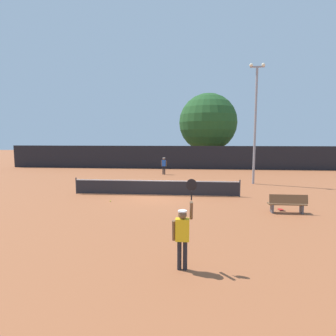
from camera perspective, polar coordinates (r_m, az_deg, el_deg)
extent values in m
plane|color=#9E5633|center=(17.43, -2.58, -5.74)|extent=(120.00, 120.00, 0.00)
cube|color=#232328|center=(17.33, -2.59, -4.20)|extent=(10.56, 0.03, 0.91)
cube|color=white|center=(17.25, -2.59, -2.72)|extent=(10.56, 0.04, 0.06)
cylinder|color=#333338|center=(18.75, -18.83, -3.54)|extent=(0.08, 0.08, 1.07)
cylinder|color=#333338|center=(17.44, 14.92, -4.15)|extent=(0.08, 0.08, 1.07)
cube|color=black|center=(31.98, 0.92, 2.28)|extent=(39.62, 0.12, 2.72)
cube|color=yellow|center=(7.61, 3.06, -12.90)|extent=(0.38, 0.22, 0.62)
sphere|color=brown|center=(7.48, 3.08, -9.83)|extent=(0.24, 0.24, 0.24)
cylinder|color=white|center=(7.45, 3.08, -9.09)|extent=(0.25, 0.25, 0.04)
cylinder|color=black|center=(7.88, 2.41, -17.91)|extent=(0.12, 0.12, 0.84)
cylinder|color=black|center=(7.88, 3.63, -17.94)|extent=(0.12, 0.12, 0.84)
cylinder|color=brown|center=(7.63, 1.20, -13.09)|extent=(0.09, 0.18, 0.59)
cylinder|color=brown|center=(7.53, 4.95, -8.93)|extent=(0.09, 0.33, 0.57)
cylinder|color=black|center=(7.49, 4.98, -5.84)|extent=(0.04, 0.11, 0.28)
ellipsoid|color=black|center=(7.50, 5.00, -3.57)|extent=(0.30, 0.13, 0.36)
cube|color=blue|center=(26.94, -0.89, 1.04)|extent=(0.38, 0.22, 0.62)
sphere|color=brown|center=(26.90, -0.89, 1.93)|extent=(0.24, 0.24, 0.24)
cylinder|color=white|center=(26.89, -0.89, 2.14)|extent=(0.25, 0.25, 0.04)
cylinder|color=black|center=(27.02, -1.05, -0.49)|extent=(0.12, 0.12, 0.83)
cylinder|color=black|center=(27.01, -0.72, -0.49)|extent=(0.12, 0.12, 0.83)
cylinder|color=brown|center=(26.96, -1.40, 0.98)|extent=(0.09, 0.18, 0.59)
cylinder|color=brown|center=(26.92, -0.38, 0.97)|extent=(0.09, 0.16, 0.59)
sphere|color=#CCE033|center=(15.99, -12.11, -6.86)|extent=(0.07, 0.07, 0.07)
cylinder|color=black|center=(14.82, 23.06, -8.35)|extent=(0.28, 0.04, 0.04)
ellipsoid|color=red|center=(15.11, 22.68, -8.05)|extent=(0.28, 0.36, 0.04)
cube|color=brown|center=(14.49, 23.83, -6.96)|extent=(1.80, 0.40, 0.06)
cube|color=brown|center=(14.27, 24.12, -6.03)|extent=(1.80, 0.12, 0.44)
cube|color=#4C4C51|center=(14.34, 21.12, -7.91)|extent=(0.08, 0.36, 0.45)
cube|color=#4C4C51|center=(14.78, 26.39, -7.72)|extent=(0.08, 0.36, 0.45)
cylinder|color=gray|center=(22.36, 17.93, 8.25)|extent=(0.18, 0.18, 9.00)
cube|color=gray|center=(22.99, 18.35, 19.65)|extent=(1.10, 0.10, 0.10)
sphere|color=#F2EDCC|center=(22.93, 17.19, 20.06)|extent=(0.28, 0.28, 0.28)
sphere|color=#F2EDCC|center=(23.12, 19.51, 19.87)|extent=(0.28, 0.28, 0.28)
cylinder|color=brown|center=(37.30, 8.34, 2.86)|extent=(0.56, 0.56, 2.79)
sphere|color=#235123|center=(37.29, 8.45, 9.49)|extent=(7.78, 7.78, 7.78)
cube|color=black|center=(39.42, -10.14, 1.85)|extent=(2.07, 4.27, 0.90)
cube|color=#2D333D|center=(39.08, -10.28, 2.94)|extent=(1.79, 2.27, 0.64)
cylinder|color=black|center=(41.02, -10.77, 1.60)|extent=(0.22, 0.60, 0.60)
cylinder|color=black|center=(40.59, -8.46, 1.59)|extent=(0.22, 0.60, 0.60)
cylinder|color=black|center=(38.34, -11.91, 1.24)|extent=(0.22, 0.60, 0.60)
cylinder|color=black|center=(37.88, -9.44, 1.23)|extent=(0.22, 0.60, 0.60)
cube|color=black|center=(37.57, -2.21, 1.73)|extent=(2.03, 4.26, 0.90)
cube|color=#2D333D|center=(37.22, -2.27, 2.87)|extent=(1.77, 2.25, 0.64)
cylinder|color=black|center=(39.10, -3.19, 1.47)|extent=(0.22, 0.60, 0.60)
cylinder|color=black|center=(38.89, -0.71, 1.45)|extent=(0.22, 0.60, 0.60)
cylinder|color=black|center=(36.34, -3.81, 1.09)|extent=(0.22, 0.60, 0.60)
cylinder|color=black|center=(36.12, -1.15, 1.07)|extent=(0.22, 0.60, 0.60)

